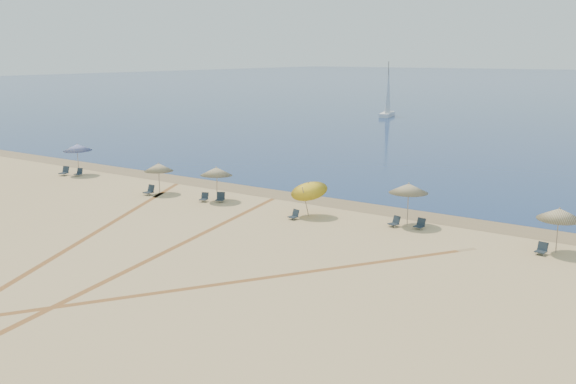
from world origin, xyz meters
name	(u,v)px	position (x,y,z in m)	size (l,w,h in m)	color
wet_sand	(321,200)	(0.00, 24.00, 0.00)	(500.00, 500.00, 0.00)	olive
umbrella_0	(77,147)	(-21.51, 20.68, 2.29)	(2.33, 2.35, 2.63)	gray
umbrella_1	(159,167)	(-10.73, 19.30, 1.92)	(2.07, 2.07, 2.26)	gray
umbrella_2	(216,171)	(-5.81, 19.88, 2.04)	(2.19, 2.20, 2.39)	gray
umbrella_3	(308,187)	(1.63, 19.83, 1.83)	(2.29, 2.34, 2.50)	gray
umbrella_4	(409,188)	(7.55, 21.37, 2.21)	(2.29, 2.29, 2.55)	gray
umbrella_5	(559,214)	(15.94, 20.68, 2.03)	(2.16, 2.19, 2.38)	gray
chair_0	(65,171)	(-22.29, 19.84, 0.32)	(0.73, 0.82, 0.74)	black
chair_1	(79,173)	(-21.11, 20.35, 0.27)	(0.64, 0.70, 0.62)	black
chair_2	(150,190)	(-11.00, 18.59, 0.31)	(0.61, 0.71, 0.71)	black
chair_3	(204,198)	(-6.37, 19.20, 0.27)	(0.65, 0.71, 0.61)	black
chair_4	(220,198)	(-5.37, 19.73, 0.29)	(0.76, 0.81, 0.66)	black
chair_5	(294,215)	(1.32, 18.74, 0.26)	(0.59, 0.66, 0.59)	black
chair_6	(395,222)	(7.09, 20.64, 0.27)	(0.69, 0.75, 0.62)	black
chair_7	(420,224)	(8.50, 21.00, 0.27)	(0.58, 0.65, 0.62)	black
chair_8	(542,249)	(15.40, 20.01, 0.27)	(0.57, 0.65, 0.61)	black
sailboat_0	(388,100)	(-21.96, 80.71, 2.63)	(2.89, 6.02, 8.68)	white
tire_tracks	(156,249)	(-1.23, 9.69, 0.00)	(50.30, 44.49, 0.00)	tan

